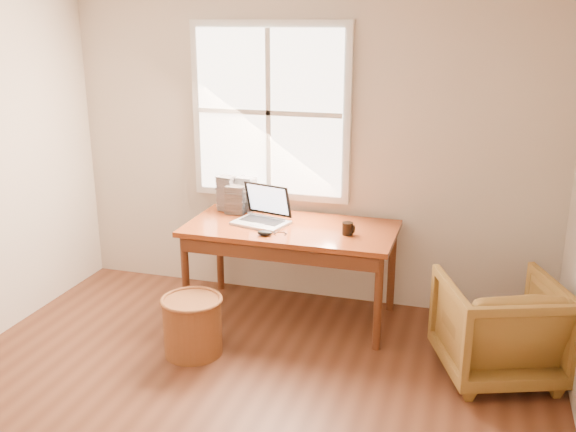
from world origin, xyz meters
name	(u,v)px	position (x,y,z in m)	size (l,w,h in m)	color
room_shell	(195,215)	(-0.02, 0.16, 1.32)	(4.04, 4.54, 2.64)	brown
desk	(291,229)	(0.00, 1.80, 0.73)	(1.60, 0.80, 0.04)	brown
armchair	(499,327)	(1.55, 1.36, 0.34)	(0.72, 0.75, 0.68)	brown
wicker_stool	(193,326)	(-0.49, 1.03, 0.20)	(0.41, 0.41, 0.41)	brown
laptop	(261,206)	(-0.24, 1.78, 0.90)	(0.39, 0.41, 0.29)	#B4B8BC
mouse	(265,233)	(-0.12, 1.53, 0.77)	(0.11, 0.07, 0.04)	black
coffee_mug	(348,229)	(0.45, 1.73, 0.80)	(0.08, 0.08, 0.09)	black
cd_stack_a	(246,193)	(-0.47, 2.11, 0.89)	(0.14, 0.13, 0.28)	#B2B6BE
cd_stack_b	(236,199)	(-0.52, 2.00, 0.87)	(0.15, 0.13, 0.23)	#25252A
cd_stack_c	(226,193)	(-0.63, 2.06, 0.90)	(0.13, 0.11, 0.29)	#93919D
cd_stack_d	(260,200)	(-0.37, 2.15, 0.84)	(0.14, 0.12, 0.17)	silver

